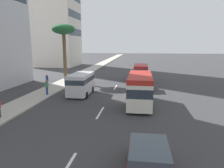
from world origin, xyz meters
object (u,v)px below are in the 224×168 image
Objects in this scene: pedestrian_near_lamp at (47,80)px; palm_tree at (64,32)px; van_second at (141,72)px; car_third at (148,163)px; car_fourth at (144,84)px; minibus_lead at (140,88)px; van_fifth at (81,83)px; pedestrian_by_tree at (47,86)px.

palm_tree reaches higher than pedestrian_near_lamp.
car_third is at bearing -178.98° from van_second.
car_fourth is at bearing -0.18° from car_third.
car_fourth is (-6.13, -0.50, -0.72)m from van_second.
palm_tree reaches higher than van_second.
pedestrian_near_lamp is (-1.27, 12.56, 0.40)m from car_fourth.
car_fourth is (7.14, -0.53, -0.87)m from minibus_lead.
minibus_lead reaches higher than pedestrian_near_lamp.
minibus_lead reaches higher than van_fifth.
palm_tree is (5.11, 12.43, 6.86)m from car_fourth.
car_fourth is 12.63m from pedestrian_near_lamp.
van_fifth is at bearing 146.13° from pedestrian_by_tree.
pedestrian_by_tree is (-4.92, 10.92, 0.33)m from car_fourth.
palm_tree is at bearing -150.15° from van_fifth.
van_fifth is at bearing 146.27° from van_second.
van_fifth is at bearing 26.41° from car_third.
minibus_lead is at bearing 64.60° from van_fifth.
van_fifth is (3.18, 6.70, -0.22)m from minibus_lead.
pedestrian_by_tree is 12.06m from palm_tree.
car_third is 17.32m from pedestrian_by_tree.
van_second is 1.20× the size of car_fourth.
pedestrian_by_tree is at bearing -171.43° from palm_tree.
van_second is 24.55m from car_third.
car_third is at bearing -177.59° from minibus_lead.
van_second is 2.89× the size of pedestrian_near_lamp.
car_fourth is 2.57× the size of pedestrian_by_tree.
car_fourth is 0.50× the size of palm_tree.
van_fifth is (14.44, 7.17, 0.62)m from car_third.
minibus_lead is 1.36× the size of van_fifth.
van_second is at bearing -85.10° from palm_tree.
van_fifth is 5.97m from pedestrian_near_lamp.
car_third is 0.51× the size of palm_tree.
van_second is 1.16× the size of car_third.
van_second is (13.27, -0.04, -0.15)m from minibus_lead.
car_third is at bearing 179.82° from car_fourth.
van_fifth is 0.55× the size of palm_tree.
palm_tree is (9.06, 5.20, 6.22)m from van_fifth.
van_fifth is at bearing -150.15° from palm_tree.
car_fourth is at bearing -175.37° from van_second.
palm_tree is (10.02, 1.51, 6.54)m from pedestrian_by_tree.
pedestrian_by_tree reaches higher than car_fourth.
pedestrian_by_tree is at bearing 77.93° from minibus_lead.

